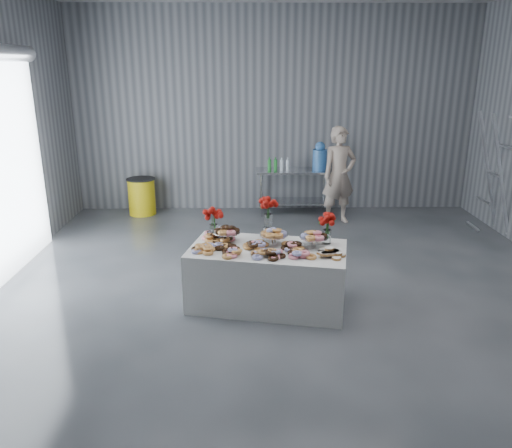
{
  "coord_description": "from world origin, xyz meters",
  "views": [
    {
      "loc": [
        -0.54,
        -5.64,
        2.9
      ],
      "look_at": [
        -0.43,
        0.4,
        0.96
      ],
      "focal_mm": 35.0,
      "sensor_mm": 36.0,
      "label": 1
    }
  ],
  "objects_px": {
    "trash_barrel": "(142,196)",
    "stepladder": "(494,174)",
    "display_table": "(268,276)",
    "prep_table": "(294,183)",
    "person": "(339,175)",
    "water_jug": "(320,157)"
  },
  "relations": [
    {
      "from": "water_jug",
      "to": "person",
      "type": "xyz_separation_m",
      "value": [
        0.29,
        -0.61,
        -0.24
      ]
    },
    {
      "from": "display_table",
      "to": "stepladder",
      "type": "distance_m",
      "value": 4.91
    },
    {
      "from": "display_table",
      "to": "prep_table",
      "type": "bearing_deg",
      "value": 80.3
    },
    {
      "from": "water_jug",
      "to": "trash_barrel",
      "type": "height_order",
      "value": "water_jug"
    },
    {
      "from": "prep_table",
      "to": "stepladder",
      "type": "xyz_separation_m",
      "value": [
        3.36,
        -1.31,
        0.46
      ]
    },
    {
      "from": "prep_table",
      "to": "water_jug",
      "type": "xyz_separation_m",
      "value": [
        0.5,
        -0.0,
        0.53
      ]
    },
    {
      "from": "display_table",
      "to": "stepladder",
      "type": "height_order",
      "value": "stepladder"
    },
    {
      "from": "display_table",
      "to": "prep_table",
      "type": "relative_size",
      "value": 1.27
    },
    {
      "from": "stepladder",
      "to": "display_table",
      "type": "bearing_deg",
      "value": -146.27
    },
    {
      "from": "trash_barrel",
      "to": "stepladder",
      "type": "height_order",
      "value": "stepladder"
    },
    {
      "from": "prep_table",
      "to": "person",
      "type": "bearing_deg",
      "value": -37.79
    },
    {
      "from": "person",
      "to": "prep_table",
      "type": "bearing_deg",
      "value": 124.9
    },
    {
      "from": "water_jug",
      "to": "stepladder",
      "type": "bearing_deg",
      "value": -24.67
    },
    {
      "from": "water_jug",
      "to": "stepladder",
      "type": "height_order",
      "value": "stepladder"
    },
    {
      "from": "water_jug",
      "to": "person",
      "type": "relative_size",
      "value": 0.3
    },
    {
      "from": "prep_table",
      "to": "person",
      "type": "xyz_separation_m",
      "value": [
        0.79,
        -0.61,
        0.29
      ]
    },
    {
      "from": "display_table",
      "to": "water_jug",
      "type": "distance_m",
      "value": 4.26
    },
    {
      "from": "trash_barrel",
      "to": "prep_table",
      "type": "bearing_deg",
      "value": 0.0
    },
    {
      "from": "prep_table",
      "to": "person",
      "type": "height_order",
      "value": "person"
    },
    {
      "from": "prep_table",
      "to": "water_jug",
      "type": "distance_m",
      "value": 0.73
    },
    {
      "from": "display_table",
      "to": "person",
      "type": "bearing_deg",
      "value": 66.59
    },
    {
      "from": "prep_table",
      "to": "trash_barrel",
      "type": "height_order",
      "value": "prep_table"
    }
  ]
}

